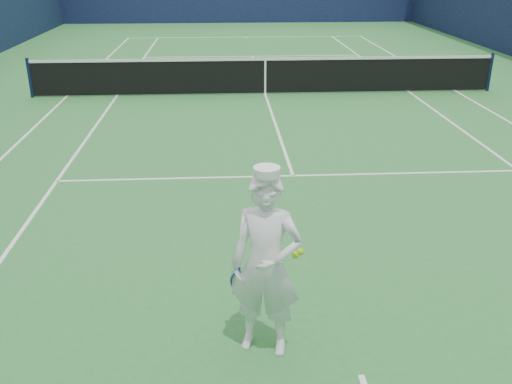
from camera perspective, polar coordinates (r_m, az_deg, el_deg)
ground at (r=16.22m, az=0.92°, el=9.76°), size 80.00×80.00×0.00m
court_markings at (r=16.22m, az=0.92°, el=9.78°), size 11.03×23.83×0.01m
windscreen_fence at (r=15.89m, az=0.96°, el=16.81°), size 20.12×36.12×4.00m
tennis_net at (r=16.10m, az=0.93°, el=11.69°), size 12.88×0.09×1.07m
tennis_player at (r=5.40m, az=1.00°, el=-7.32°), size 0.77×0.67×1.91m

